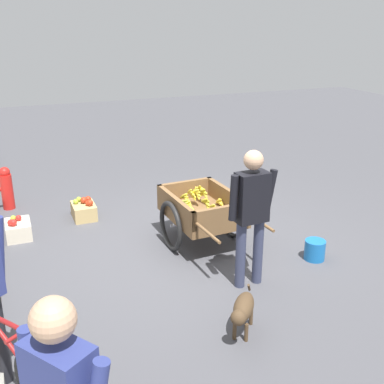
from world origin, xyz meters
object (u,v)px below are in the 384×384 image
at_px(dog, 243,309).
at_px(fire_hydrant, 7,188).
at_px(vendor_person, 251,208).
at_px(plastic_bucket, 315,250).
at_px(fruit_cart, 202,211).
at_px(apple_crate, 84,210).
at_px(mixed_fruit_crate, 18,229).
at_px(bicycle, 1,359).

height_order(dog, fire_hydrant, fire_hydrant).
distance_m(vendor_person, plastic_bucket, 1.31).
height_order(fruit_cart, plastic_bucket, fruit_cart).
relative_size(dog, apple_crate, 1.26).
distance_m(dog, mixed_fruit_crate, 3.49).
bearing_deg(plastic_bucket, vendor_person, 101.50).
relative_size(fruit_cart, dog, 3.06).
bearing_deg(fire_hydrant, fruit_cart, -134.09).
relative_size(bicycle, dog, 2.50).
bearing_deg(fruit_cart, vendor_person, -176.44).
relative_size(dog, mixed_fruit_crate, 1.26).
relative_size(vendor_person, dog, 2.76).
bearing_deg(apple_crate, vendor_person, -152.06).
bearing_deg(mixed_fruit_crate, dog, -148.81).
relative_size(bicycle, mixed_fruit_crate, 3.14).
height_order(fruit_cart, fire_hydrant, fruit_cart).
xyz_separation_m(plastic_bucket, mixed_fruit_crate, (2.00, 3.31, -0.00)).
height_order(fruit_cart, dog, fruit_cart).
height_order(vendor_person, fire_hydrant, vendor_person).
xyz_separation_m(bicycle, dog, (0.01, -2.06, -0.08)).
bearing_deg(plastic_bucket, fire_hydrant, 47.04).
bearing_deg(fruit_cart, apple_crate, 42.32).
xyz_separation_m(bicycle, mixed_fruit_crate, (2.99, -0.25, -0.23)).
bearing_deg(fire_hydrant, dog, -155.50).
bearing_deg(bicycle, fire_hydrant, -2.34).
xyz_separation_m(fruit_cart, dog, (-1.92, 0.41, -0.17)).
xyz_separation_m(dog, apple_crate, (3.32, 0.87, -0.14)).
height_order(apple_crate, mixed_fruit_crate, apple_crate).
height_order(bicycle, fire_hydrant, bicycle).
xyz_separation_m(bicycle, apple_crate, (3.33, -1.19, -0.22)).
bearing_deg(plastic_bucket, bicycle, 105.57).
distance_m(fruit_cart, plastic_bucket, 1.47).
bearing_deg(fire_hydrant, plastic_bucket, -132.96).
height_order(vendor_person, plastic_bucket, vendor_person).
distance_m(fruit_cart, bicycle, 3.13).
bearing_deg(apple_crate, fruit_cart, -137.68).
relative_size(plastic_bucket, mixed_fruit_crate, 0.57).
distance_m(fruit_cart, dog, 1.97).
distance_m(bicycle, plastic_bucket, 3.71).
height_order(vendor_person, mixed_fruit_crate, vendor_person).
distance_m(fruit_cart, apple_crate, 1.93).
bearing_deg(bicycle, mixed_fruit_crate, -4.80).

